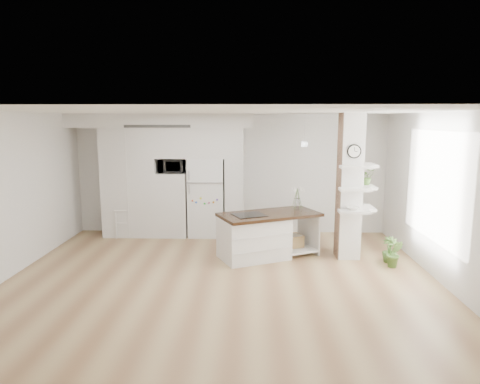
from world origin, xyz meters
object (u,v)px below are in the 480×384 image
at_px(refrigerator, 207,197).
at_px(kitchen_island, 259,235).
at_px(bookshelf, 129,224).
at_px(floor_plant_a, 395,254).

distance_m(refrigerator, kitchen_island, 1.99).
bearing_deg(bookshelf, refrigerator, -3.47).
xyz_separation_m(refrigerator, floor_plant_a, (3.52, -2.05, -0.63)).
height_order(refrigerator, kitchen_island, refrigerator).
bearing_deg(floor_plant_a, bookshelf, 160.31).
xyz_separation_m(refrigerator, bookshelf, (-1.71, -0.18, -0.59)).
bearing_deg(kitchen_island, bookshelf, 129.28).
relative_size(bookshelf, floor_plant_a, 1.27).
height_order(bookshelf, floor_plant_a, bookshelf).
xyz_separation_m(kitchen_island, floor_plant_a, (2.37, -0.49, -0.19)).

